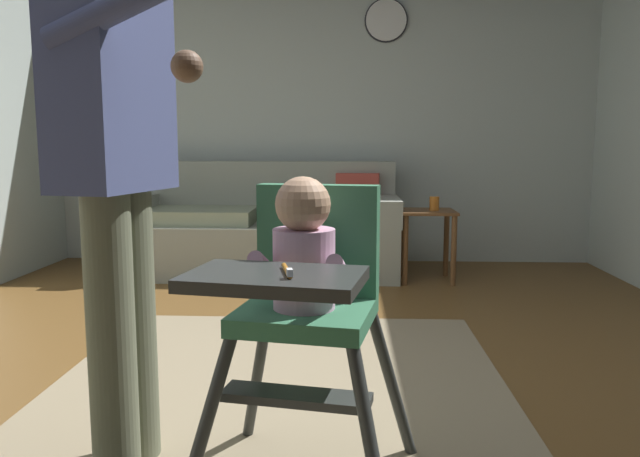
% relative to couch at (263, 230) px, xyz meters
% --- Properties ---
extents(ground, '(6.11, 7.37, 0.10)m').
position_rel_couch_xyz_m(ground, '(0.44, -2.40, -0.38)').
color(ground, brown).
extents(wall_far, '(5.31, 0.06, 2.68)m').
position_rel_couch_xyz_m(wall_far, '(0.44, 0.52, 1.01)').
color(wall_far, '#B5C1BB').
rests_on(wall_far, ground).
extents(area_rug, '(1.89, 2.76, 0.01)m').
position_rel_couch_xyz_m(area_rug, '(0.39, -2.69, -0.33)').
color(area_rug, gray).
rests_on(area_rug, ground).
extents(couch, '(2.12, 0.86, 0.86)m').
position_rel_couch_xyz_m(couch, '(0.00, 0.00, 0.00)').
color(couch, gray).
rests_on(couch, ground).
extents(high_chair, '(0.70, 0.80, 0.91)m').
position_rel_couch_xyz_m(high_chair, '(0.56, -3.07, 0.29)').
color(high_chair, '#313433').
rests_on(high_chair, ground).
extents(adult_standing, '(0.51, 0.56, 1.67)m').
position_rel_couch_xyz_m(adult_standing, '(0.00, -2.95, 0.61)').
color(adult_standing, '#636750').
rests_on(adult_standing, ground).
extents(side_table, '(0.40, 0.40, 0.52)m').
position_rel_couch_xyz_m(side_table, '(1.25, -0.26, 0.05)').
color(side_table, brown).
rests_on(side_table, ground).
extents(sippy_cup, '(0.07, 0.07, 0.10)m').
position_rel_couch_xyz_m(sippy_cup, '(1.29, -0.26, 0.24)').
color(sippy_cup, orange).
rests_on(sippy_cup, side_table).
extents(wall_clock, '(0.35, 0.04, 0.35)m').
position_rel_couch_xyz_m(wall_clock, '(0.97, 0.48, 1.67)').
color(wall_clock, white).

